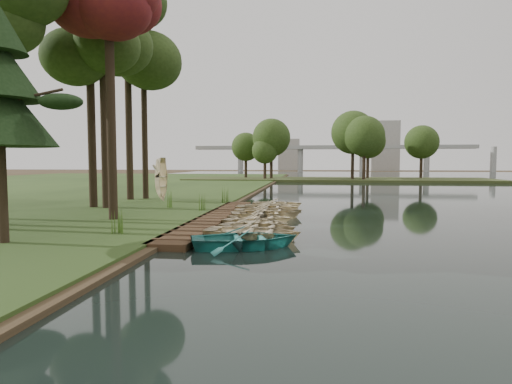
# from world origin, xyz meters

# --- Properties ---
(ground) EXTENTS (300.00, 300.00, 0.00)m
(ground) POSITION_xyz_m (0.00, 0.00, 0.00)
(ground) COLOR #3D2F1D
(boardwalk) EXTENTS (1.60, 16.00, 0.30)m
(boardwalk) POSITION_xyz_m (-1.60, 0.00, 0.15)
(boardwalk) COLOR #3A2716
(boardwalk) RESTS_ON ground
(peninsula) EXTENTS (50.00, 14.00, 0.45)m
(peninsula) POSITION_xyz_m (8.00, 50.00, 0.23)
(peninsula) COLOR #36401C
(peninsula) RESTS_ON ground
(far_trees) EXTENTS (45.60, 5.60, 8.80)m
(far_trees) POSITION_xyz_m (4.67, 50.00, 6.43)
(far_trees) COLOR black
(far_trees) RESTS_ON peninsula
(bridge) EXTENTS (95.90, 4.00, 8.60)m
(bridge) POSITION_xyz_m (12.31, 120.00, 7.08)
(bridge) COLOR #A5A5A0
(bridge) RESTS_ON ground
(building_a) EXTENTS (10.00, 8.00, 18.00)m
(building_a) POSITION_xyz_m (30.00, 140.00, 9.00)
(building_a) COLOR #A5A5A0
(building_a) RESTS_ON ground
(building_b) EXTENTS (8.00, 8.00, 12.00)m
(building_b) POSITION_xyz_m (-5.00, 145.00, 6.00)
(building_b) COLOR #A5A5A0
(building_b) RESTS_ON ground
(rowboat_0) EXTENTS (4.54, 3.83, 0.80)m
(rowboat_0) POSITION_xyz_m (1.10, -6.97, 0.45)
(rowboat_0) COLOR teal
(rowboat_0) RESTS_ON water
(rowboat_1) EXTENTS (4.19, 3.23, 0.80)m
(rowboat_1) POSITION_xyz_m (1.16, -5.45, 0.45)
(rowboat_1) COLOR beige
(rowboat_1) RESTS_ON water
(rowboat_2) EXTENTS (3.82, 3.06, 0.70)m
(rowboat_2) POSITION_xyz_m (1.15, -3.73, 0.40)
(rowboat_2) COLOR beige
(rowboat_2) RESTS_ON water
(rowboat_3) EXTENTS (4.03, 3.53, 0.69)m
(rowboat_3) POSITION_xyz_m (0.89, -2.35, 0.40)
(rowboat_3) COLOR beige
(rowboat_3) RESTS_ON water
(rowboat_4) EXTENTS (3.59, 2.83, 0.67)m
(rowboat_4) POSITION_xyz_m (0.86, -0.60, 0.39)
(rowboat_4) COLOR beige
(rowboat_4) RESTS_ON water
(rowboat_5) EXTENTS (4.27, 3.51, 0.77)m
(rowboat_5) POSITION_xyz_m (1.02, 0.82, 0.44)
(rowboat_5) COLOR beige
(rowboat_5) RESTS_ON water
(rowboat_6) EXTENTS (4.01, 2.98, 0.80)m
(rowboat_6) POSITION_xyz_m (1.06, 1.95, 0.45)
(rowboat_6) COLOR beige
(rowboat_6) RESTS_ON water
(rowboat_7) EXTENTS (3.88, 2.80, 0.79)m
(rowboat_7) POSITION_xyz_m (0.81, 3.75, 0.45)
(rowboat_7) COLOR beige
(rowboat_7) RESTS_ON water
(rowboat_8) EXTENTS (3.56, 2.64, 0.71)m
(rowboat_8) POSITION_xyz_m (0.94, 5.15, 0.40)
(rowboat_8) COLOR beige
(rowboat_8) RESTS_ON water
(rowboat_9) EXTENTS (3.36, 2.40, 0.70)m
(rowboat_9) POSITION_xyz_m (1.18, 6.91, 0.40)
(rowboat_9) COLOR beige
(rowboat_9) RESTS_ON water
(stored_rowboat) EXTENTS (3.30, 2.46, 0.66)m
(stored_rowboat) POSITION_xyz_m (-7.21, 7.65, 0.63)
(stored_rowboat) COLOR beige
(stored_rowboat) RESTS_ON bank
(tree_2) EXTENTS (3.87, 3.87, 11.91)m
(tree_2) POSITION_xyz_m (-6.35, -1.91, 10.36)
(tree_2) COLOR black
(tree_2) RESTS_ON bank
(tree_3) EXTENTS (4.38, 4.38, 14.52)m
(tree_3) POSITION_xyz_m (-10.26, 3.46, 12.70)
(tree_3) COLOR black
(tree_3) RESTS_ON bank
(tree_4) EXTENTS (4.53, 4.53, 11.68)m
(tree_4) POSITION_xyz_m (-9.22, 3.07, 9.94)
(tree_4) COLOR black
(tree_4) RESTS_ON bank
(tree_5) EXTENTS (4.91, 4.91, 15.46)m
(tree_5) POSITION_xyz_m (-10.27, 9.09, 13.45)
(tree_5) COLOR black
(tree_5) RESTS_ON bank
(tree_6) EXTENTS (4.61, 4.61, 12.37)m
(tree_6) POSITION_xyz_m (-9.40, 9.97, 10.58)
(tree_6) COLOR black
(tree_6) RESTS_ON bank
(reeds_0) EXTENTS (0.60, 0.60, 0.94)m
(reeds_0) POSITION_xyz_m (-4.16, -6.02, 0.77)
(reeds_0) COLOR #3F661E
(reeds_0) RESTS_ON bank
(reeds_1) EXTENTS (0.60, 0.60, 0.93)m
(reeds_1) POSITION_xyz_m (-3.01, 2.63, 0.77)
(reeds_1) COLOR #3F661E
(reeds_1) RESTS_ON bank
(reeds_2) EXTENTS (0.60, 0.60, 1.03)m
(reeds_2) POSITION_xyz_m (-5.40, 3.80, 0.81)
(reeds_2) COLOR #3F661E
(reeds_2) RESTS_ON bank
(reeds_3) EXTENTS (0.60, 0.60, 1.07)m
(reeds_3) POSITION_xyz_m (-2.60, 7.55, 0.83)
(reeds_3) COLOR #3F661E
(reeds_3) RESTS_ON bank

